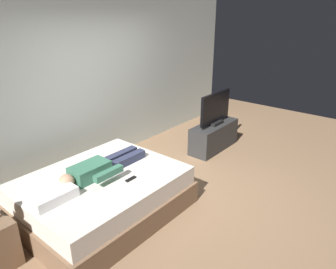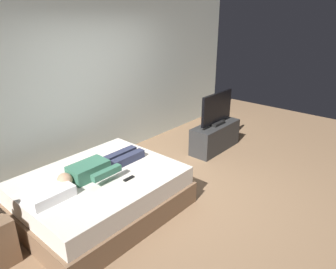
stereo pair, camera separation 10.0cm
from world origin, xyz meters
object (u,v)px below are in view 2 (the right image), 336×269
pillow (49,194)px  remote (129,178)px  tv_stand (215,137)px  tv (217,109)px  bed (101,194)px  person (98,167)px

pillow → remote: size_ratio=3.20×
tv_stand → tv: bearing=0.0°
remote → tv_stand: remote is taller
pillow → tv: tv is taller
pillow → tv: 3.30m
bed → person: (0.03, 0.05, 0.36)m
remote → tv: bearing=7.5°
person → bed: bearing=-118.0°
bed → tv_stand: 2.62m
remote → tv_stand: 2.48m
person → tv_stand: 2.62m
bed → person: size_ratio=1.57×
person → remote: size_ratio=8.40×
person → tv_stand: person is taller
bed → pillow: pillow is taller
pillow → person: (0.70, 0.05, 0.02)m
person → tv: tv is taller
remote → tv: tv is taller
person → remote: person is taller
pillow → tv_stand: 3.31m
bed → tv_stand: bearing=-0.6°
pillow → person: person is taller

